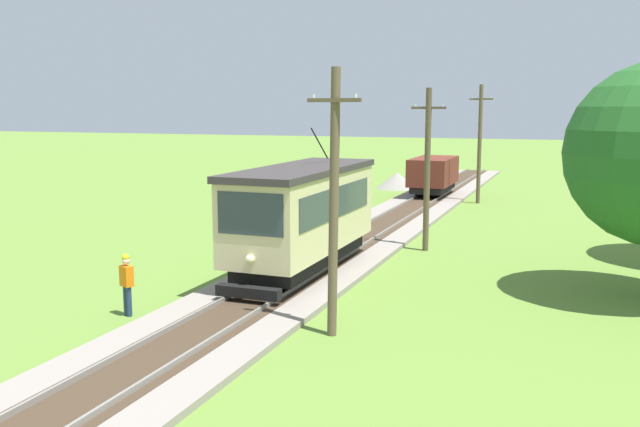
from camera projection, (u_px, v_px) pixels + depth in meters
The scene contains 7 objects.
red_tram at pixel (303, 214), 23.36m from camera, with size 2.60×8.54×4.79m.
freight_car at pixel (433, 174), 43.90m from camera, with size 2.40×5.20×2.31m.
utility_pole_near_tram at pixel (334, 200), 17.12m from camera, with size 1.40×0.50×6.80m.
utility_pole_mid at pixel (427, 168), 27.42m from camera, with size 1.40×0.26×6.59m.
utility_pole_far at pixel (480, 143), 41.23m from camera, with size 1.40×0.37×7.19m.
gravel_pile at pixel (397, 180), 49.37m from camera, with size 3.03×3.03×1.18m, color gray.
track_worker at pixel (127, 282), 19.01m from camera, with size 0.44×0.37×1.78m.
Camera 1 is at (8.80, -2.93, 5.79)m, focal length 38.19 mm.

